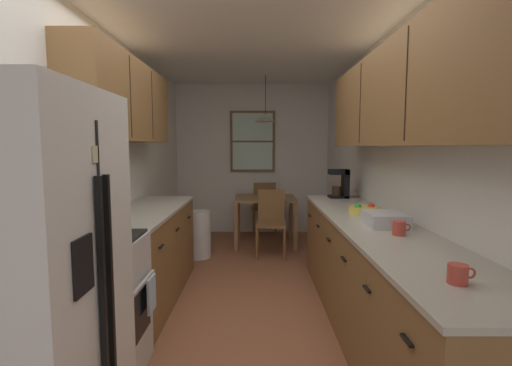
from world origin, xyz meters
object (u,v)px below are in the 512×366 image
(storage_canister, at_px, (122,208))
(fruit_bowl, at_px, (364,209))
(stove_range, at_px, (88,308))
(dining_chair_far, at_px, (263,205))
(coffee_maker, at_px, (340,183))
(dining_table, at_px, (264,205))
(mug_by_coffeemaker, at_px, (398,228))
(dish_rack, at_px, (384,219))
(refrigerator, at_px, (20,292))
(trash_bin, at_px, (198,234))
(microwave_over_range, at_px, (60,116))
(dining_chair_near, at_px, (270,219))
(mug_spare, at_px, (457,274))

(storage_canister, relative_size, fruit_bowl, 0.77)
(stove_range, relative_size, dining_chair_far, 1.22)
(storage_canister, xyz_separation_m, coffee_maker, (2.06, 1.36, 0.07))
(dining_table, relative_size, mug_by_coffeemaker, 7.35)
(stove_range, xyz_separation_m, dish_rack, (2.04, 0.49, 0.48))
(storage_canister, bearing_deg, refrigerator, -87.76)
(dining_table, distance_m, dining_chair_far, 0.62)
(trash_bin, xyz_separation_m, mug_by_coffeemaker, (1.73, -2.44, 0.63))
(microwave_over_range, distance_m, dining_chair_far, 4.31)
(trash_bin, height_order, fruit_bowl, fruit_bowl)
(storage_canister, bearing_deg, microwave_over_range, -99.31)
(stove_range, distance_m, coffee_maker, 2.94)
(dining_chair_near, bearing_deg, trash_bin, -174.31)
(dining_chair_near, relative_size, dining_chair_far, 1.00)
(dining_table, xyz_separation_m, fruit_bowl, (0.83, -2.32, 0.32))
(dining_table, xyz_separation_m, mug_spare, (0.74, -4.03, 0.33))
(microwave_over_range, bearing_deg, refrigerator, -77.36)
(stove_range, height_order, mug_by_coffeemaker, stove_range)
(stove_range, xyz_separation_m, trash_bin, (0.29, 2.63, -0.16))
(microwave_over_range, distance_m, dining_chair_near, 3.27)
(dining_chair_far, bearing_deg, stove_range, -106.88)
(dining_chair_far, bearing_deg, microwave_over_range, -108.38)
(dining_table, relative_size, mug_spare, 7.47)
(stove_range, relative_size, trash_bin, 1.75)
(microwave_over_range, relative_size, storage_canister, 2.79)
(dining_chair_far, bearing_deg, fruit_bowl, -74.02)
(dining_chair_near, distance_m, fruit_bowl, 1.93)
(stove_range, xyz_separation_m, microwave_over_range, (-0.11, 0.00, 1.21))
(refrigerator, height_order, dining_table, refrigerator)
(storage_canister, xyz_separation_m, mug_spare, (1.95, -1.36, -0.06))
(refrigerator, bearing_deg, mug_spare, 0.60)
(microwave_over_range, relative_size, trash_bin, 0.94)
(trash_bin, height_order, dish_rack, dish_rack)
(microwave_over_range, height_order, dining_chair_far, microwave_over_range)
(microwave_over_range, xyz_separation_m, fruit_bowl, (2.15, 1.01, -0.74))
(dining_chair_far, bearing_deg, trash_bin, -124.52)
(refrigerator, xyz_separation_m, dish_rack, (1.99, 1.21, 0.08))
(refrigerator, distance_m, storage_canister, 1.39)
(microwave_over_range, xyz_separation_m, mug_spare, (2.05, -0.70, -0.74))
(trash_bin, height_order, coffee_maker, coffee_maker)
(coffee_maker, bearing_deg, mug_spare, -92.45)
(mug_by_coffeemaker, bearing_deg, dining_table, 104.69)
(dining_chair_near, relative_size, storage_canister, 4.23)
(microwave_over_range, relative_size, dish_rack, 1.74)
(dining_chair_near, bearing_deg, coffee_maker, -41.86)
(microwave_over_range, height_order, trash_bin, microwave_over_range)
(trash_bin, bearing_deg, dish_rack, -50.88)
(dining_table, bearing_deg, refrigerator, -105.91)
(mug_by_coffeemaker, bearing_deg, trash_bin, 125.36)
(microwave_over_range, bearing_deg, trash_bin, 81.17)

